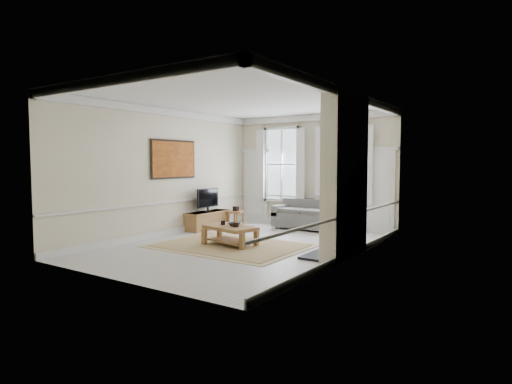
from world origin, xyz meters
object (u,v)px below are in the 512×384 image
Objects in this scene: side_table at (236,214)px; coffee_table at (230,229)px; tv_stand at (207,220)px; sofa at (307,217)px.

coffee_table is at bearing -56.19° from side_table.
side_table reaches higher than coffee_table.
tv_stand is (-0.45, -0.80, -0.12)m from side_table.
sofa is 1.33× the size of coffee_table.
tv_stand reaches higher than side_table.
sofa is at bearing 34.87° from tv_stand.
tv_stand is at bearing 155.29° from coffee_table.
sofa is at bearing 24.08° from side_table.
coffee_table is (1.63, -2.43, 0.01)m from side_table.
sofa is 2.93m from tv_stand.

